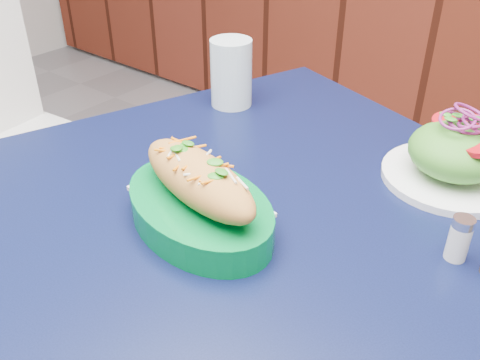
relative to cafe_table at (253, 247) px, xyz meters
The scene contains 5 objects.
cafe_table is the anchor object (origin of this frame).
banh_mi_basket 0.16m from the cafe_table, 103.41° to the right, with size 0.28×0.22×0.12m.
salad_plate 0.34m from the cafe_table, 49.72° to the left, with size 0.21×0.21×0.12m.
water_glass 0.38m from the cafe_table, 135.33° to the left, with size 0.08×0.08×0.13m, color silver.
salt_shaker 0.31m from the cafe_table, 12.39° to the left, with size 0.03×0.03×0.06m.
Camera 1 is at (0.69, 0.94, 1.20)m, focal length 40.00 mm.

